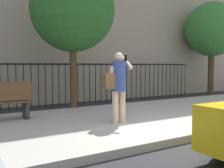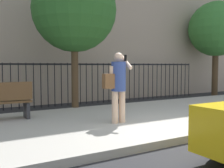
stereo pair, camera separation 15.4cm
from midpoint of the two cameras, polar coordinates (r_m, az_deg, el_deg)
ground_plane at (r=5.77m, az=16.97°, el=-11.34°), size 60.00×60.00×0.00m
sidewalk at (r=7.34m, az=3.76°, el=-7.31°), size 28.00×4.40×0.15m
iron_fence at (r=10.43m, az=-8.25°, el=1.23°), size 12.03×0.04×1.60m
pedestrian_on_phone at (r=6.35m, az=0.54°, el=0.36°), size 0.65×0.48×1.65m
street_tree_near at (r=8.97m, az=-8.79°, el=15.14°), size 2.68×2.68×4.61m
street_tree_mid at (r=14.57m, az=19.99°, el=10.69°), size 2.68×2.68×4.65m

